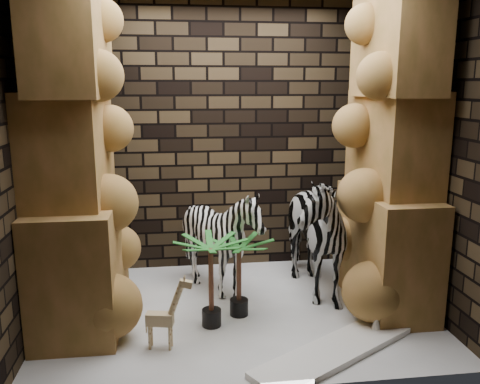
{
  "coord_description": "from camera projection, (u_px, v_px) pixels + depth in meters",
  "views": [
    {
      "loc": [
        -0.55,
        -4.3,
        2.09
      ],
      "look_at": [
        0.03,
        0.15,
        1.11
      ],
      "focal_mm": 37.24,
      "sensor_mm": 36.0,
      "label": 1
    }
  ],
  "objects": [
    {
      "name": "wall_front",
      "position": [
        263.0,
        179.0,
        3.15
      ],
      "size": [
        3.5,
        0.0,
        3.5
      ],
      "primitive_type": "plane",
      "rotation": [
        -1.57,
        0.0,
        0.0
      ],
      "color": "black",
      "rests_on": "ground"
    },
    {
      "name": "zebra_right",
      "position": [
        305.0,
        220.0,
        4.97
      ],
      "size": [
        0.83,
        1.35,
        1.51
      ],
      "primitive_type": "imported",
      "rotation": [
        0.0,
        0.0,
        0.11
      ],
      "color": "white",
      "rests_on": "floor"
    },
    {
      "name": "rock_pillar_right",
      "position": [
        392.0,
        150.0,
        4.54
      ],
      "size": [
        0.58,
        1.25,
        3.0
      ],
      "primitive_type": null,
      "color": "#B67C46",
      "rests_on": "floor"
    },
    {
      "name": "rock_pillar_left",
      "position": [
        74.0,
        155.0,
        4.18
      ],
      "size": [
        0.68,
        1.3,
        3.0
      ],
      "primitive_type": null,
      "color": "#B67C46",
      "rests_on": "floor"
    },
    {
      "name": "palm_front",
      "position": [
        239.0,
        277.0,
        4.52
      ],
      "size": [
        0.36,
        0.36,
        0.74
      ],
      "primitive_type": null,
      "color": "#1D5C28",
      "rests_on": "floor"
    },
    {
      "name": "wall_left",
      "position": [
        30.0,
        156.0,
        4.14
      ],
      "size": [
        0.0,
        3.0,
        3.0
      ],
      "primitive_type": "plane",
      "rotation": [
        1.57,
        0.0,
        1.57
      ],
      "color": "black",
      "rests_on": "ground"
    },
    {
      "name": "surfboard",
      "position": [
        334.0,
        351.0,
        3.92
      ],
      "size": [
        1.5,
        1.11,
        0.05
      ],
      "primitive_type": "cube",
      "rotation": [
        0.0,
        0.0,
        0.54
      ],
      "color": "white",
      "rests_on": "floor"
    },
    {
      "name": "palm_back",
      "position": [
        211.0,
        282.0,
        4.31
      ],
      "size": [
        0.36,
        0.36,
        0.81
      ],
      "primitive_type": null,
      "color": "#1D5C28",
      "rests_on": "floor"
    },
    {
      "name": "wall_back",
      "position": [
        224.0,
        137.0,
        5.57
      ],
      "size": [
        3.5,
        0.0,
        3.5
      ],
      "primitive_type": "plane",
      "rotation": [
        1.57,
        0.0,
        0.0
      ],
      "color": "black",
      "rests_on": "ground"
    },
    {
      "name": "wall_right",
      "position": [
        426.0,
        149.0,
        4.59
      ],
      "size": [
        0.0,
        3.0,
        3.0
      ],
      "primitive_type": "plane",
      "rotation": [
        1.57,
        0.0,
        -1.57
      ],
      "color": "black",
      "rests_on": "ground"
    },
    {
      "name": "giraffe_toy",
      "position": [
        160.0,
        311.0,
        3.96
      ],
      "size": [
        0.34,
        0.17,
        0.64
      ],
      "primitive_type": null,
      "rotation": [
        0.0,
        0.0,
        -0.2
      ],
      "color": "#D6BA85",
      "rests_on": "floor"
    },
    {
      "name": "floor",
      "position": [
        238.0,
        310.0,
        4.68
      ],
      "size": [
        3.5,
        3.5,
        0.0
      ],
      "primitive_type": "plane",
      "color": "white",
      "rests_on": "ground"
    },
    {
      "name": "zebra_left",
      "position": [
        222.0,
        246.0,
        4.95
      ],
      "size": [
        1.13,
        1.3,
        1.03
      ],
      "primitive_type": "imported",
      "rotation": [
        0.0,
        0.0,
        -0.21
      ],
      "color": "white",
      "rests_on": "floor"
    }
  ]
}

